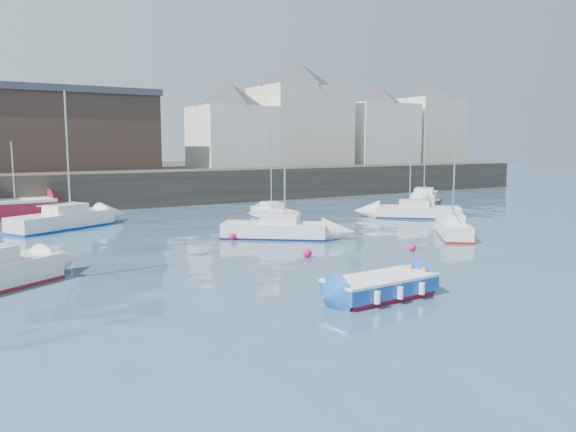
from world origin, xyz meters
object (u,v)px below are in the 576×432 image
sailboat_h (62,220)px  buoy_far (233,240)px  sailboat_d (417,211)px  buoy_mid (412,251)px  buoy_near (307,257)px  blue_dinghy (381,286)px  sailboat_b (275,229)px  sailboat_f (274,213)px  sailboat_c (453,229)px  sailboat_g (424,197)px

sailboat_h → buoy_far: size_ratio=19.00×
sailboat_d → buoy_mid: (-9.52, -9.39, -0.47)m
sailboat_d → buoy_mid: 13.38m
sailboat_d → buoy_near: size_ratio=17.90×
blue_dinghy → buoy_far: bearing=86.3°
buoy_mid → sailboat_h: bearing=128.5°
sailboat_d → buoy_far: bearing=-173.9°
sailboat_b → sailboat_d: 13.65m
sailboat_h → sailboat_b: bearing=-46.3°
blue_dinghy → buoy_mid: blue_dinghy is taller
sailboat_f → buoy_mid: 13.88m
sailboat_c → sailboat_f: 12.96m
sailboat_f → sailboat_g: 18.14m
blue_dinghy → sailboat_d: (16.65, 15.22, 0.03)m
sailboat_b → buoy_mid: size_ratio=20.53×
sailboat_h → buoy_far: 11.99m
sailboat_g → buoy_far: size_ratio=18.81×
blue_dinghy → buoy_far: blue_dinghy is taller
sailboat_b → buoy_far: (-2.33, 0.71, -0.50)m
blue_dinghy → buoy_mid: bearing=39.3°
sailboat_h → sailboat_f: bearing=-13.5°
sailboat_h → buoy_mid: sailboat_h is taller
sailboat_b → buoy_near: size_ratio=17.82×
buoy_far → sailboat_b: bearing=-17.0°
sailboat_d → buoy_far: (-15.77, -1.69, -0.47)m
sailboat_c → sailboat_g: (12.79, 15.09, 0.01)m
buoy_near → buoy_mid: (5.36, -1.45, 0.00)m
buoy_near → buoy_far: (-0.89, 6.25, 0.00)m
sailboat_f → buoy_far: size_ratio=13.98×
blue_dinghy → sailboat_b: bearing=75.9°
blue_dinghy → sailboat_g: bearing=42.5°
sailboat_c → sailboat_h: (-18.70, 15.20, 0.08)m
sailboat_h → buoy_mid: bearing=-51.5°
buoy_near → blue_dinghy: bearing=-103.6°
sailboat_g → buoy_mid: sailboat_g is taller
buoy_near → sailboat_h: bearing=117.7°
sailboat_d → sailboat_f: sailboat_d is taller
blue_dinghy → buoy_far: size_ratio=9.09×
sailboat_b → sailboat_c: size_ratio=1.22×
sailboat_b → blue_dinghy: bearing=-104.1°
sailboat_f → buoy_near: sailboat_f is taller
sailboat_b → sailboat_g: 24.00m
sailboat_f → buoy_far: sailboat_f is taller
buoy_mid → sailboat_d: bearing=44.6°
sailboat_g → buoy_far: bearing=-158.8°
sailboat_d → sailboat_f: 10.51m
sailboat_c → sailboat_d: 8.66m
blue_dinghy → sailboat_f: sailboat_f is taller
blue_dinghy → buoy_mid: size_ratio=11.09×
sailboat_d → sailboat_g: 11.33m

